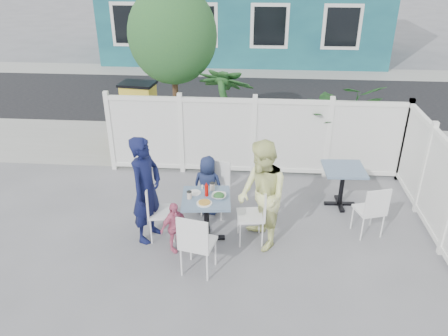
# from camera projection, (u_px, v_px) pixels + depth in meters

# --- Properties ---
(ground) EXTENTS (80.00, 80.00, 0.00)m
(ground) POSITION_uv_depth(u_px,v_px,m) (243.00, 244.00, 6.86)
(ground) COLOR slate
(near_sidewalk) EXTENTS (24.00, 2.60, 0.01)m
(near_sidewalk) POSITION_uv_depth(u_px,v_px,m) (250.00, 146.00, 10.24)
(near_sidewalk) COLOR gray
(near_sidewalk) RESTS_ON ground
(street) EXTENTS (24.00, 5.00, 0.01)m
(street) POSITION_uv_depth(u_px,v_px,m) (253.00, 98.00, 13.53)
(street) COLOR black
(street) RESTS_ON ground
(far_sidewalk) EXTENTS (24.00, 1.60, 0.01)m
(far_sidewalk) POSITION_uv_depth(u_px,v_px,m) (254.00, 72.00, 16.29)
(far_sidewalk) COLOR gray
(far_sidewalk) RESTS_ON ground
(fence_back) EXTENTS (5.86, 0.08, 1.60)m
(fence_back) POSITION_uv_depth(u_px,v_px,m) (254.00, 139.00, 8.63)
(fence_back) COLOR white
(fence_back) RESTS_ON ground
(fence_right) EXTENTS (0.08, 3.66, 1.60)m
(fence_right) POSITION_uv_depth(u_px,v_px,m) (437.00, 189.00, 6.83)
(fence_right) COLOR white
(fence_right) RESTS_ON ground
(tree) EXTENTS (1.80, 1.62, 3.59)m
(tree) POSITION_uv_depth(u_px,v_px,m) (172.00, 35.00, 8.74)
(tree) COLOR #382316
(tree) RESTS_ON ground
(utility_cabinet) EXTENTS (0.78, 0.61, 1.34)m
(utility_cabinet) POSITION_uv_depth(u_px,v_px,m) (140.00, 113.00, 10.30)
(utility_cabinet) COLOR gold
(utility_cabinet) RESTS_ON ground
(potted_shrub_a) EXTENTS (1.35, 1.35, 2.05)m
(potted_shrub_a) POSITION_uv_depth(u_px,v_px,m) (226.00, 114.00, 9.19)
(potted_shrub_a) COLOR #204F2B
(potted_shrub_a) RESTS_ON ground
(potted_shrub_b) EXTENTS (1.96, 1.79, 1.87)m
(potted_shrub_b) POSITION_uv_depth(u_px,v_px,m) (335.00, 123.00, 8.99)
(potted_shrub_b) COLOR #204F2B
(potted_shrub_b) RESTS_ON ground
(main_table) EXTENTS (0.80, 0.80, 0.77)m
(main_table) POSITION_uv_depth(u_px,v_px,m) (206.00, 207.00, 6.71)
(main_table) COLOR #415F86
(main_table) RESTS_ON ground
(spare_table) EXTENTS (0.73, 0.73, 0.74)m
(spare_table) POSITION_uv_depth(u_px,v_px,m) (343.00, 177.00, 7.65)
(spare_table) COLOR #415F86
(spare_table) RESTS_ON ground
(chair_left) EXTENTS (0.48, 0.49, 0.94)m
(chair_left) POSITION_uv_depth(u_px,v_px,m) (156.00, 207.00, 6.80)
(chair_left) COLOR white
(chair_left) RESTS_ON ground
(chair_right) EXTENTS (0.46, 0.48, 0.94)m
(chair_right) POSITION_uv_depth(u_px,v_px,m) (256.00, 211.00, 6.72)
(chair_right) COLOR white
(chair_right) RESTS_ON ground
(chair_back) EXTENTS (0.52, 0.51, 0.93)m
(chair_back) POSITION_uv_depth(u_px,v_px,m) (216.00, 184.00, 7.47)
(chair_back) COLOR white
(chair_back) RESTS_ON ground
(chair_near) EXTENTS (0.53, 0.52, 0.99)m
(chair_near) POSITION_uv_depth(u_px,v_px,m) (196.00, 241.00, 5.98)
(chair_near) COLOR white
(chair_near) RESTS_ON ground
(chair_spare) EXTENTS (0.51, 0.50, 0.90)m
(chair_spare) POSITION_uv_depth(u_px,v_px,m) (372.00, 208.00, 6.82)
(chair_spare) COLOR white
(chair_spare) RESTS_ON ground
(man) EXTENTS (0.60, 0.73, 1.73)m
(man) POSITION_uv_depth(u_px,v_px,m) (146.00, 190.00, 6.65)
(man) COLOR #0F1339
(man) RESTS_ON ground
(woman) EXTENTS (0.92, 1.02, 1.73)m
(woman) POSITION_uv_depth(u_px,v_px,m) (262.00, 196.00, 6.48)
(woman) COLOR #E3EE53
(woman) RESTS_ON ground
(boy) EXTENTS (0.58, 0.44, 1.07)m
(boy) POSITION_uv_depth(u_px,v_px,m) (208.00, 186.00, 7.44)
(boy) COLOR #1A2448
(boy) RESTS_ON ground
(toddler) EXTENTS (0.48, 0.49, 0.83)m
(toddler) POSITION_uv_depth(u_px,v_px,m) (174.00, 227.00, 6.55)
(toddler) COLOR #D6648A
(toddler) RESTS_ON ground
(plate_main) EXTENTS (0.23, 0.23, 0.01)m
(plate_main) POSITION_uv_depth(u_px,v_px,m) (204.00, 203.00, 6.47)
(plate_main) COLOR white
(plate_main) RESTS_ON main_table
(plate_side) EXTENTS (0.20, 0.20, 0.01)m
(plate_side) POSITION_uv_depth(u_px,v_px,m) (195.00, 193.00, 6.74)
(plate_side) COLOR white
(plate_side) RESTS_ON main_table
(salad_bowl) EXTENTS (0.22, 0.22, 0.05)m
(salad_bowl) POSITION_uv_depth(u_px,v_px,m) (219.00, 196.00, 6.61)
(salad_bowl) COLOR white
(salad_bowl) RESTS_ON main_table
(coffee_cup_a) EXTENTS (0.07, 0.07, 0.11)m
(coffee_cup_a) POSITION_uv_depth(u_px,v_px,m) (189.00, 195.00, 6.58)
(coffee_cup_a) COLOR beige
(coffee_cup_a) RESTS_ON main_table
(coffee_cup_b) EXTENTS (0.08, 0.08, 0.11)m
(coffee_cup_b) POSITION_uv_depth(u_px,v_px,m) (212.00, 187.00, 6.81)
(coffee_cup_b) COLOR beige
(coffee_cup_b) RESTS_ON main_table
(ketchup_bottle) EXTENTS (0.06, 0.06, 0.18)m
(ketchup_bottle) POSITION_uv_depth(u_px,v_px,m) (207.00, 191.00, 6.64)
(ketchup_bottle) COLOR #B60C07
(ketchup_bottle) RESTS_ON main_table
(salt_shaker) EXTENTS (0.03, 0.03, 0.06)m
(salt_shaker) POSITION_uv_depth(u_px,v_px,m) (202.00, 187.00, 6.86)
(salt_shaker) COLOR white
(salt_shaker) RESTS_ON main_table
(pepper_shaker) EXTENTS (0.03, 0.03, 0.07)m
(pepper_shaker) POSITION_uv_depth(u_px,v_px,m) (207.00, 187.00, 6.85)
(pepper_shaker) COLOR black
(pepper_shaker) RESTS_ON main_table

